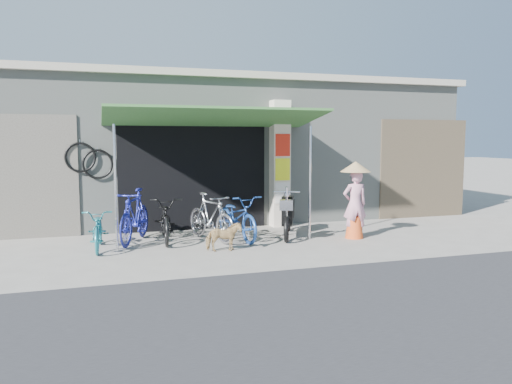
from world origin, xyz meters
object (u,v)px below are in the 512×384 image
object	(u,v)px
bike_blue	(135,216)
bike_navy	(237,217)
bike_teal	(99,229)
bike_silver	(211,217)
street_dog	(224,237)
moped	(288,214)
bike_black	(166,219)
nun	(355,200)

from	to	relation	value
bike_blue	bike_navy	xyz separation A→B (m)	(2.06, -0.31, -0.07)
bike_teal	bike_silver	world-z (taller)	bike_silver
bike_silver	street_dog	xyz separation A→B (m)	(0.00, -1.08, -0.22)
bike_teal	moped	xyz separation A→B (m)	(3.89, 0.17, 0.08)
bike_black	bike_navy	distance (m)	1.47
moped	bike_navy	bearing A→B (deg)	-155.23
bike_teal	bike_silver	bearing A→B (deg)	8.39
street_dog	moped	distance (m)	1.99
bike_navy	street_dog	size ratio (longest dim) A/B	2.77
bike_silver	nun	size ratio (longest dim) A/B	1.01
bike_navy	moped	xyz separation A→B (m)	(1.14, 0.03, 0.00)
bike_silver	bike_navy	world-z (taller)	bike_silver
street_dog	moped	size ratio (longest dim) A/B	0.37
bike_teal	moped	distance (m)	3.90
bike_black	bike_blue	bearing A→B (deg)	-179.05
bike_navy	nun	bearing A→B (deg)	-23.81
bike_black	bike_navy	size ratio (longest dim) A/B	0.99
bike_teal	nun	distance (m)	5.20
street_dog	bike_silver	bearing A→B (deg)	3.23
bike_silver	street_dog	size ratio (longest dim) A/B	2.51
bike_black	moped	size ratio (longest dim) A/B	1.01
bike_teal	moped	world-z (taller)	moped
bike_blue	bike_silver	xyz separation A→B (m)	(1.51, -0.24, -0.05)
bike_silver	bike_navy	bearing A→B (deg)	-27.74
bike_blue	bike_black	xyz separation A→B (m)	(0.61, -0.04, -0.07)
bike_teal	bike_black	size ratio (longest dim) A/B	0.84
bike_silver	bike_navy	size ratio (longest dim) A/B	0.91
street_dog	bike_teal	bearing A→B (deg)	71.40
bike_teal	street_dog	xyz separation A→B (m)	(2.21, -0.88, -0.12)
bike_blue	bike_black	distance (m)	0.62
bike_navy	bike_silver	bearing A→B (deg)	163.58
bike_silver	bike_blue	bearing A→B (deg)	149.98
bike_blue	nun	xyz separation A→B (m)	(4.46, -0.93, 0.27)
street_dog	nun	distance (m)	3.02
bike_teal	bike_black	bearing A→B (deg)	20.47
bike_navy	nun	size ratio (longest dim) A/B	1.11
nun	bike_blue	bearing A→B (deg)	-7.70
bike_blue	bike_navy	bearing A→B (deg)	12.89
bike_black	street_dog	size ratio (longest dim) A/B	2.73
street_dog	bike_navy	bearing A→B (deg)	-25.19
bike_teal	bike_blue	size ratio (longest dim) A/B	0.83
bike_navy	bike_black	bearing A→B (deg)	159.85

